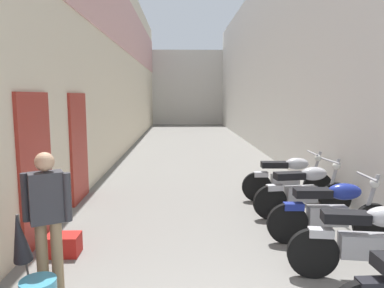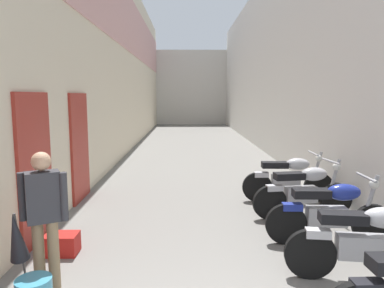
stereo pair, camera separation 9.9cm
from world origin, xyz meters
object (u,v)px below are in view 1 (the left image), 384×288
Objects in this scene: pedestrian_by_doorway at (47,213)px; motorcycle_fourth at (304,189)px; motorcycle_fifth at (288,177)px; umbrella_leaning at (20,238)px; motorcycle_second at (370,240)px; plastic_crate at (63,245)px; motorcycle_third at (332,210)px.

motorcycle_fourth is at bearing 33.94° from pedestrian_by_doorway.
motorcycle_fifth is 5.20m from umbrella_leaning.
pedestrian_by_doorway is at bearing -177.05° from motorcycle_second.
plastic_crate is (-0.19, 1.00, -0.78)m from pedestrian_by_doorway.
motorcycle_second is at bearing -12.06° from plastic_crate.
motorcycle_second is 1.17× the size of pedestrian_by_doorway.
motorcycle_second is at bearing -90.00° from motorcycle_fourth.
motorcycle_second is at bearing 2.95° from pedestrian_by_doorway.
motorcycle_second reaches higher than plastic_crate.
umbrella_leaning is (-3.87, -1.33, 0.18)m from motorcycle_third.
motorcycle_third is at bearing 19.19° from pedestrian_by_doorway.
umbrella_leaning is (-3.87, -3.47, 0.18)m from motorcycle_fifth.
motorcycle_third is 4.21× the size of plastic_crate.
pedestrian_by_doorway is (-3.60, -2.42, 0.42)m from motorcycle_fourth.
motorcycle_second is 3.89m from plastic_crate.
umbrella_leaning is at bearing -147.08° from motorcycle_fourth.
motorcycle_second is 3.63m from pedestrian_by_doorway.
motorcycle_fifth is 4.96m from pedestrian_by_doorway.
motorcycle_third is 1.00× the size of motorcycle_fourth.
motorcycle_second is at bearing 3.93° from umbrella_leaning.
motorcycle_fifth is (0.00, 0.97, 0.00)m from motorcycle_fourth.
plastic_crate is at bearing 100.78° from pedestrian_by_doorway.
motorcycle_fourth reaches higher than plastic_crate.
motorcycle_third is 2.14m from motorcycle_fifth.
motorcycle_fourth is at bearing 90.00° from motorcycle_third.
motorcycle_third is 4.09m from umbrella_leaning.
motorcycle_fourth is (0.00, 2.24, 0.00)m from motorcycle_second.
motorcycle_fourth is at bearing 20.64° from plastic_crate.
umbrella_leaning is at bearing -160.98° from motorcycle_third.
motorcycle_fifth is (0.00, 2.14, 0.00)m from motorcycle_third.
motorcycle_fourth is 0.97m from motorcycle_fifth.
motorcycle_third is at bearing -90.00° from motorcycle_fourth.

